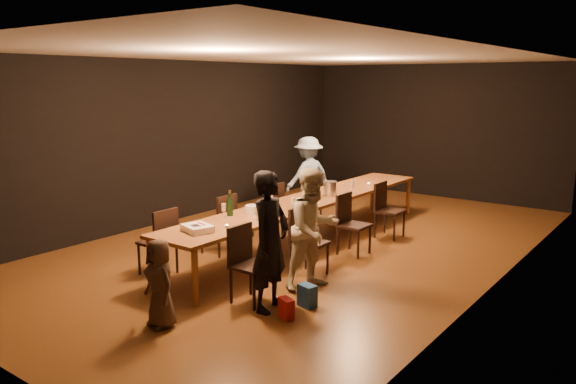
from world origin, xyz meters
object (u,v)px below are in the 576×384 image
Objects in this scene: chair_right_2 at (354,225)px; chair_right_3 at (390,210)px; chair_left_0 at (157,241)px; man_blue at (308,176)px; chair_right_0 at (252,265)px; chair_left_2 at (267,210)px; ice_bucket at (330,188)px; chair_left_3 at (308,198)px; woman_tan at (313,229)px; birthday_cake at (197,228)px; chair_right_1 at (309,242)px; child at (160,283)px; champagne_bottle at (230,203)px; chair_left_1 at (218,224)px; woman_birthday at (270,241)px; table at (308,202)px; plate_stack at (252,209)px.

chair_right_2 and chair_right_3 have the same top height.
chair_left_0 is 0.60× the size of man_blue.
chair_left_2 is at bearing -144.69° from chair_right_0.
chair_left_3 is at bearing 143.49° from ice_bucket.
chair_right_0 is 0.60× the size of woman_tan.
woman_tan reaches higher than birthday_cake.
child is at bearing -9.02° from chair_right_1.
chair_right_1 is 1.26m from champagne_bottle.
chair_left_1 is 1.20m from chair_left_2.
chair_right_1 reaches higher than birthday_cake.
chair_right_1 and chair_left_3 have the same top height.
woman_birthday is (0.30, -1.23, 0.35)m from chair_right_1.
chair_right_2 is 1.61m from woman_tan.
chair_right_0 is 1.00× the size of chair_right_2.
woman_birthday is at bearing -140.50° from chair_left_2.
birthday_cake is (1.25, -4.26, 0.02)m from man_blue.
woman_birthday is at bearing -31.22° from champagne_bottle.
table is 2.56m from chair_left_0.
woman_tan is (0.30, 0.85, 0.31)m from chair_right_0.
chair_right_3 is 0.60× the size of woman_tan.
chair_left_2 reaches higher than plate_stack.
chair_right_0 is 1.00× the size of chair_left_1.
table is 6.16× the size of child.
chair_right_0 is at bearing -90.00° from chair_left_0.
chair_right_3 is at bearing -25.28° from chair_left_0.
woman_tan is at bearing -144.00° from chair_left_3.
chair_left_0 is at bearing -125.67° from champagne_bottle.
chair_left_0 is at bearing -90.00° from chair_right_0.
table is 0.54m from ice_bucket.
woman_tan reaches higher than chair_right_3.
man_blue is at bearing -144.97° from chair_right_1.
chair_left_0 reaches higher than table.
chair_left_3 is at bearing 0.00° from chair_left_2.
chair_left_1 is at bearing -35.31° from chair_right_3.
chair_right_3 is at bearing 93.82° from birthday_cake.
woman_tan reaches higher than table.
chair_right_2 is 2.94m from chair_left_0.
champagne_bottle reaches higher than ice_bucket.
plate_stack is (-1.25, 0.27, 0.03)m from woman_tan.
woman_tan is 1.28m from plate_stack.
chair_right_0 and chair_right_2 have the same top height.
chair_right_2 is 1.98m from champagne_bottle.
chair_right_2 is at bearing 0.00° from table.
woman_birthday is (0.30, -3.63, 0.35)m from chair_right_3.
woman_tan is (0.30, -1.55, 0.31)m from chair_right_2.
child is at bearing -178.81° from woman_tan.
child reaches higher than chair_left_1.
chair_left_3 is 4.16m from woman_birthday.
woman_tan is at bearing -62.80° from ice_bucket.
birthday_cake is 0.93m from champagne_bottle.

